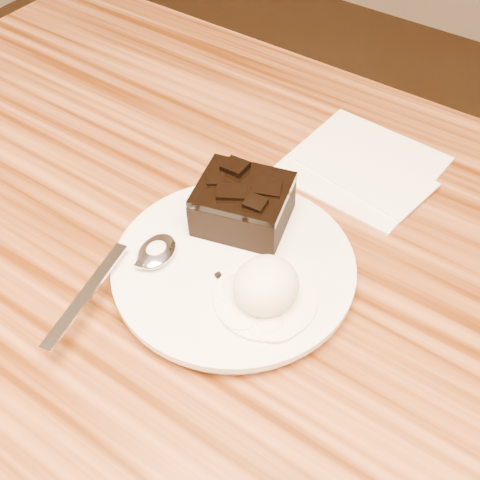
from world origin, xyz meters
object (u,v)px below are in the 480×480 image
Objects in this scene: dining_table at (241,476)px; plate at (234,269)px; brownie at (243,207)px; spoon at (157,252)px; napkin at (362,165)px; ice_cream_scoop at (266,286)px.

dining_table is 5.35× the size of plate.
dining_table is 0.42m from brownie.
spoon is at bearing -175.96° from dining_table.
plate is (-0.03, 0.03, 0.38)m from dining_table.
brownie is 0.17m from napkin.
ice_cream_scoop is 0.39× the size of napkin.
brownie is 0.56× the size of napkin.
spoon reaches higher than napkin.
dining_table is at bearing -44.92° from plate.
napkin is at bearing 83.07° from plate.
spoon is (-0.06, -0.03, 0.01)m from plate.
spoon is (-0.09, -0.01, 0.40)m from dining_table.
dining_table is 6.57× the size of spoon.
ice_cream_scoop reaches higher than dining_table.
napkin reaches higher than dining_table.
napkin is (-0.00, 0.24, 0.38)m from dining_table.
brownie is 0.09m from spoon.
plate is 0.06m from brownie.
dining_table is 20.29× the size of ice_cream_scoop.
brownie reaches higher than napkin.
dining_table is 0.45m from napkin.
plate is at bearing 135.08° from dining_table.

